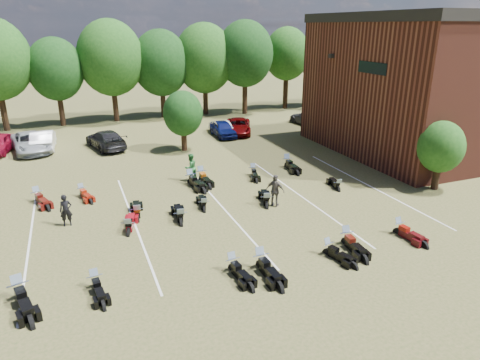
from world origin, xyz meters
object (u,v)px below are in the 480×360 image
person_grey (275,191)px  motorcycle_0 (21,300)px  person_black (66,210)px  motorcycle_14 (38,202)px  person_green (191,167)px  motorcycle_7 (129,234)px  car_4 (223,129)px  motorcycle_3 (260,268)px

person_grey → motorcycle_0: person_grey is taller
person_black → motorcycle_14: person_black is taller
person_black → person_green: bearing=27.2°
person_green → motorcycle_0: (-9.56, -10.36, -0.94)m
motorcycle_0 → motorcycle_7: bearing=26.1°
person_black → motorcycle_7: bearing=-39.3°
car_4 → person_grey: (-2.70, -16.54, 0.22)m
car_4 → motorcycle_14: 18.85m
motorcycle_3 → motorcycle_7: 7.15m
motorcycle_0 → motorcycle_7: motorcycle_0 is taller
motorcycle_0 → car_4: bearing=38.6°
motorcycle_0 → motorcycle_14: size_ratio=1.09×
person_grey → motorcycle_0: bearing=67.2°
motorcycle_3 → person_green: bearing=87.6°
person_green → motorcycle_7: bearing=30.1°
person_green → person_grey: size_ratio=1.00×
person_black → motorcycle_3: (7.58, -7.52, -0.84)m
person_green → motorcycle_3: 11.74m
car_4 → person_green: 12.28m
motorcycle_7 → person_black: bearing=-23.3°
motorcycle_7 → motorcycle_14: 7.61m
motorcycle_0 → motorcycle_14: (0.20, 10.20, 0.00)m
person_grey → car_4: bearing=-51.3°
car_4 → person_green: size_ratio=2.25×
person_black → motorcycle_0: size_ratio=0.67×
motorcycle_7 → person_green: bearing=-113.0°
person_grey → motorcycle_3: size_ratio=0.79×
person_grey → motorcycle_7: person_grey is taller
person_grey → motorcycle_14: bearing=23.8°
car_4 → motorcycle_0: bearing=-124.7°
motorcycle_14 → person_grey: bearing=-44.0°
motorcycle_3 → motorcycle_7: motorcycle_3 is taller
person_green → motorcycle_7: (-4.97, -6.38, -0.94)m
person_green → person_grey: bearing=97.8°
motorcycle_14 → motorcycle_0: bearing=-111.0°
car_4 → motorcycle_0: (-15.61, -21.04, -0.72)m
motorcycle_7 → motorcycle_14: bearing=-39.9°
car_4 → motorcycle_0: size_ratio=1.67×
person_black → motorcycle_3: 10.71m
motorcycle_3 → person_grey: bearing=57.3°
motorcycle_3 → motorcycle_14: 14.74m
motorcycle_14 → motorcycle_7: bearing=-74.7°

